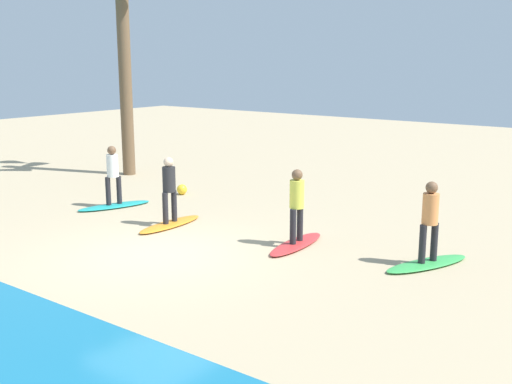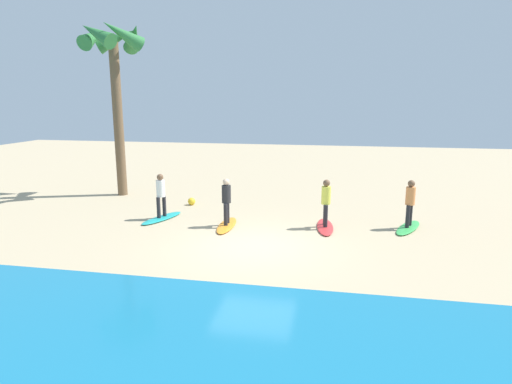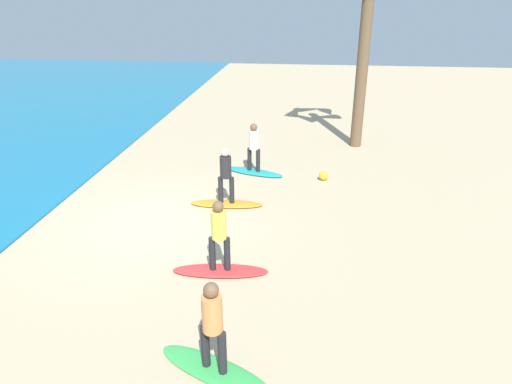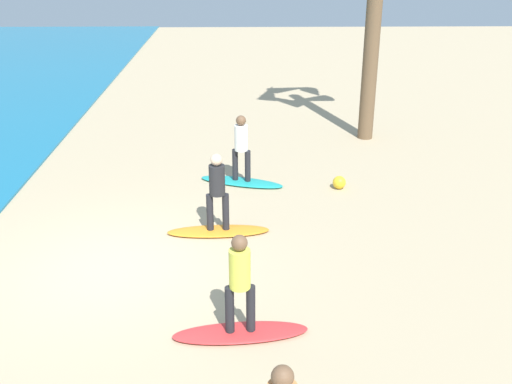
# 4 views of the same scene
# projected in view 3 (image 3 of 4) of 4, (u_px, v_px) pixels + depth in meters

# --- Properties ---
(ground_plane) EXTENTS (60.00, 60.00, 0.00)m
(ground_plane) POSITION_uv_depth(u_px,v_px,m) (150.00, 223.00, 12.19)
(ground_plane) COLOR tan
(surfboard_green) EXTENTS (1.33, 2.15, 0.09)m
(surfboard_green) POSITION_uv_depth(u_px,v_px,m) (215.00, 370.00, 7.39)
(surfboard_green) COLOR green
(surfboard_green) RESTS_ON ground
(surfer_green) EXTENTS (0.32, 0.43, 1.64)m
(surfer_green) POSITION_uv_depth(u_px,v_px,m) (213.00, 321.00, 6.99)
(surfer_green) COLOR #232328
(surfer_green) RESTS_ON surfboard_green
(surfboard_red) EXTENTS (0.73, 2.14, 0.09)m
(surfboard_red) POSITION_uv_depth(u_px,v_px,m) (220.00, 271.00, 10.04)
(surfboard_red) COLOR red
(surfboard_red) RESTS_ON ground
(surfer_red) EXTENTS (0.32, 0.46, 1.64)m
(surfer_red) POSITION_uv_depth(u_px,v_px,m) (219.00, 231.00, 9.64)
(surfer_red) COLOR #232328
(surfer_red) RESTS_ON surfboard_red
(surfboard_orange) EXTENTS (0.65, 2.12, 0.09)m
(surfboard_orange) POSITION_uv_depth(u_px,v_px,m) (227.00, 204.00, 13.21)
(surfboard_orange) COLOR orange
(surfboard_orange) RESTS_ON ground
(surfer_orange) EXTENTS (0.32, 0.46, 1.64)m
(surfer_orange) POSITION_uv_depth(u_px,v_px,m) (226.00, 172.00, 12.82)
(surfer_orange) COLOR #232328
(surfer_orange) RESTS_ON surfboard_orange
(surfboard_teal) EXTENTS (1.19, 2.17, 0.09)m
(surfboard_teal) POSITION_uv_depth(u_px,v_px,m) (254.00, 172.00, 15.57)
(surfboard_teal) COLOR teal
(surfboard_teal) RESTS_ON ground
(surfer_teal) EXTENTS (0.32, 0.44, 1.64)m
(surfer_teal) POSITION_uv_depth(u_px,v_px,m) (254.00, 144.00, 15.17)
(surfer_teal) COLOR #232328
(surfer_teal) RESTS_ON surfboard_teal
(beach_ball) EXTENTS (0.32, 0.32, 0.32)m
(beach_ball) POSITION_uv_depth(u_px,v_px,m) (324.00, 176.00, 14.95)
(beach_ball) COLOR yellow
(beach_ball) RESTS_ON ground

